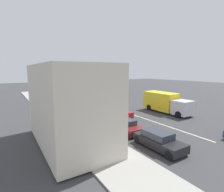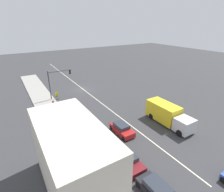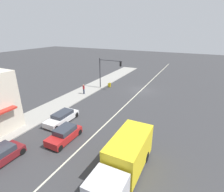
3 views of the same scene
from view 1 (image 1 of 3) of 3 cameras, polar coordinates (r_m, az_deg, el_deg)
ground_plane at (r=25.32m, az=5.85°, el=-5.75°), size 160.00×160.00×0.00m
sidewalk_right at (r=20.72m, az=-13.54°, el=-8.97°), size 4.00×73.00×0.12m
lane_marking_center at (r=40.75m, az=-9.88°, el=-0.46°), size 0.16×60.00×0.01m
building_corner_store at (r=14.91m, az=-13.99°, el=-2.65°), size 5.48×10.03×6.49m
traffic_signal_main at (r=36.45m, az=-17.74°, el=4.41°), size 4.59×0.34×5.60m
pedestrian at (r=31.92m, az=-19.15°, el=-1.39°), size 0.34×0.34×1.68m
warning_aframe_sign at (r=37.88m, az=-17.97°, el=-0.76°), size 0.45×0.53×0.84m
delivery_truck at (r=26.96m, az=17.02°, el=-2.02°), size 2.44×7.50×2.87m
sedan_maroon at (r=17.95m, az=4.24°, el=-9.65°), size 1.86×4.11×1.26m
hatchback_red at (r=23.43m, az=2.50°, el=-5.21°), size 1.75×3.82×1.38m
van_white at (r=24.44m, az=-6.69°, el=-4.82°), size 1.78×4.53×1.22m
sedan_dark at (r=14.76m, az=14.98°, el=-13.76°), size 1.80×4.27×1.37m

